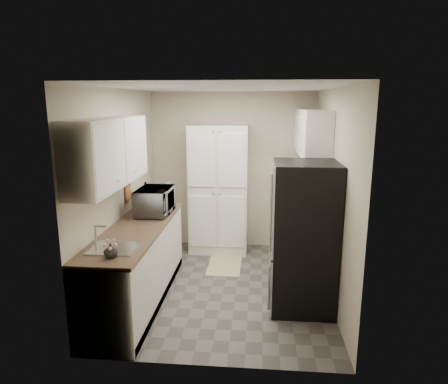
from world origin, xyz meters
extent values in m
plane|color=#56514C|center=(0.00, 0.00, 0.00)|extent=(3.20, 3.20, 0.00)
cube|color=beige|center=(0.00, 1.60, 1.25)|extent=(2.60, 0.04, 2.50)
cube|color=beige|center=(0.00, -1.60, 1.25)|extent=(2.60, 0.04, 2.50)
cube|color=beige|center=(-1.30, 0.00, 1.25)|extent=(0.04, 3.20, 2.50)
cube|color=beige|center=(1.30, 0.00, 1.25)|extent=(0.04, 3.20, 2.50)
cube|color=silver|center=(0.00, 0.00, 2.50)|extent=(2.60, 3.20, 0.04)
cube|color=silver|center=(-1.13, -0.75, 1.83)|extent=(0.33, 1.60, 0.70)
cube|color=silver|center=(1.13, 0.82, 1.89)|extent=(0.33, 1.55, 0.58)
cube|color=#99999E|center=(1.07, 0.39, 1.52)|extent=(0.45, 0.76, 0.13)
cube|color=#B7B7BC|center=(-0.99, -1.15, 0.93)|extent=(0.45, 0.40, 0.02)
cube|color=brown|center=(-1.29, 0.20, 1.18)|extent=(0.02, 0.22, 0.22)
cube|color=silver|center=(-0.20, 1.32, 1.00)|extent=(0.90, 0.55, 2.00)
cube|color=silver|center=(-0.99, -0.43, 0.44)|extent=(0.60, 2.30, 0.88)
cube|color=brown|center=(-0.99, -0.43, 0.90)|extent=(0.63, 2.33, 0.04)
cube|color=silver|center=(0.99, 1.19, 0.44)|extent=(0.60, 0.80, 0.88)
cube|color=brown|center=(0.99, 1.19, 0.90)|extent=(0.63, 0.83, 0.04)
cube|color=#B7B7BC|center=(0.97, 0.39, 0.45)|extent=(0.64, 0.76, 0.90)
cube|color=black|center=(0.97, 0.39, 0.92)|extent=(0.66, 0.78, 0.03)
cube|color=black|center=(1.26, 0.39, 1.02)|extent=(0.06, 0.76, 0.22)
cube|color=pink|center=(0.60, 0.25, 0.55)|extent=(0.01, 0.16, 0.42)
cube|color=beige|center=(0.60, 0.49, 0.55)|extent=(0.01, 0.16, 0.42)
cube|color=#B7B7BC|center=(0.94, -0.41, 0.85)|extent=(0.70, 0.72, 1.70)
imported|color=#B8B9BD|center=(-0.91, 0.14, 1.09)|extent=(0.42, 0.61, 0.34)
cylinder|color=black|center=(-1.14, 0.51, 1.08)|extent=(0.08, 0.08, 0.31)
imported|color=white|center=(-0.94, -1.37, 0.99)|extent=(0.17, 0.17, 0.14)
cube|color=#3C8D32|center=(-0.81, 0.57, 1.08)|extent=(0.02, 0.26, 0.33)
cube|color=#B0AFB4|center=(0.95, 1.29, 1.02)|extent=(0.31, 0.38, 0.21)
cube|color=#CABB87|center=(-0.05, 0.67, 0.01)|extent=(0.47, 0.75, 0.01)
camera|label=1|loc=(0.42, -4.75, 2.33)|focal=32.00mm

